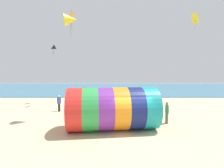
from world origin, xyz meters
The scene contains 10 objects.
ground_plane centered at (0.00, 0.00, 0.00)m, with size 120.00×120.00×0.00m, color #CCBA8C.
sea centered at (0.00, 37.35, 0.05)m, with size 120.00×40.00×0.10m, color teal.
giant_inflatable_tube centered at (-1.34, 0.94, 1.54)m, with size 6.74×3.84×3.07m.
kite_handler centered at (3.06, 2.45, 0.91)m, with size 0.26×0.38×1.76m.
kite_yellow_diamond centered at (9.53, 11.88, 11.25)m, with size 0.82×1.01×2.14m.
kite_black_delta centered at (-9.56, 12.84, 7.58)m, with size 0.99×0.79×1.37m.
kite_yellow_delta centered at (-5.05, 4.10, 8.78)m, with size 1.47×1.40×2.12m.
kite_orange_diamond centered at (-6.53, 11.11, 11.27)m, with size 0.42×0.98×2.33m.
bystander_near_water centered at (4.76, 13.98, 0.91)m, with size 0.41×0.31×1.77m.
bystander_mid_beach centered at (-7.06, 6.92, 0.91)m, with size 0.40×0.42×1.77m.
Camera 1 is at (-1.40, -11.54, 4.11)m, focal length 28.00 mm.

